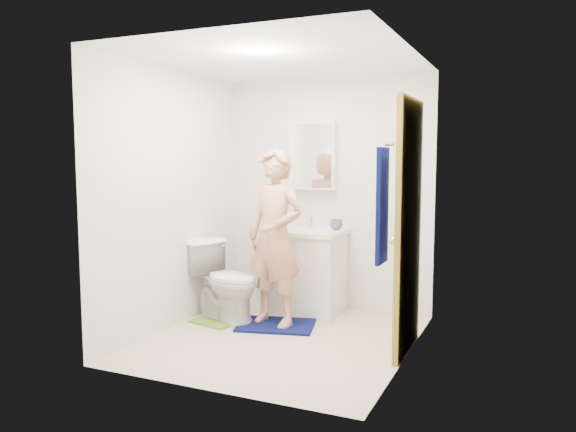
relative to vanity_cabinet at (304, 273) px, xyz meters
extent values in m
cube|color=beige|center=(0.15, -0.91, -0.41)|extent=(2.20, 2.40, 0.02)
cube|color=white|center=(0.15, -0.91, 2.01)|extent=(2.20, 2.40, 0.02)
cube|color=silver|center=(0.15, 0.30, 0.80)|extent=(2.20, 0.02, 2.40)
cube|color=silver|center=(0.15, -2.12, 0.80)|extent=(2.20, 0.02, 2.40)
cube|color=silver|center=(-0.96, -0.91, 0.80)|extent=(0.02, 2.40, 2.40)
cube|color=silver|center=(1.26, -0.91, 0.80)|extent=(0.02, 2.40, 2.40)
cube|color=white|center=(0.00, 0.00, 0.00)|extent=(0.75, 0.55, 0.80)
cube|color=white|center=(0.00, 0.00, 0.43)|extent=(0.79, 0.59, 0.05)
cylinder|color=white|center=(0.00, 0.00, 0.44)|extent=(0.40, 0.40, 0.03)
cylinder|color=silver|center=(0.00, 0.18, 0.51)|extent=(0.03, 0.03, 0.12)
cube|color=white|center=(0.00, 0.22, 1.20)|extent=(0.50, 0.12, 0.70)
cube|color=white|center=(0.00, 0.16, 1.20)|extent=(0.46, 0.01, 0.66)
cube|color=#A6882D|center=(1.22, -0.76, 0.62)|extent=(0.05, 0.80, 2.05)
sphere|color=gold|center=(1.18, -1.08, 0.55)|extent=(0.07, 0.07, 0.07)
cube|color=#080F4C|center=(1.18, -1.48, 0.85)|extent=(0.03, 0.24, 0.80)
cylinder|color=silver|center=(1.22, -1.48, 1.27)|extent=(0.06, 0.02, 0.02)
imported|color=white|center=(-0.59, -0.61, -0.01)|extent=(0.86, 0.66, 0.78)
cube|color=#080F4C|center=(-0.04, -0.60, -0.39)|extent=(0.81, 0.66, 0.02)
cube|color=#649832|center=(-0.62, -0.70, -0.39)|extent=(0.51, 0.45, 0.02)
imported|color=#D36277|center=(-0.30, -0.05, 0.54)|extent=(0.10, 0.10, 0.19)
imported|color=#673B83|center=(0.30, 0.12, 0.50)|extent=(0.17, 0.17, 0.10)
imported|color=tan|center=(-0.06, -0.59, 0.44)|extent=(0.67, 0.51, 1.64)
camera|label=1|loc=(2.14, -5.26, 1.18)|focal=35.00mm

